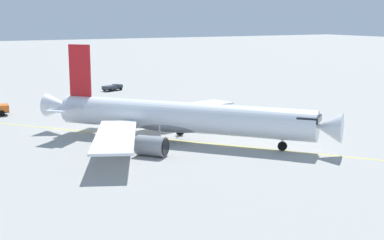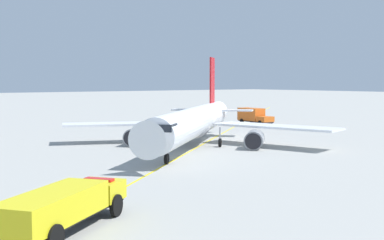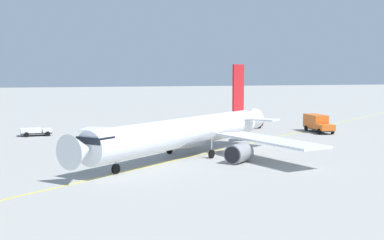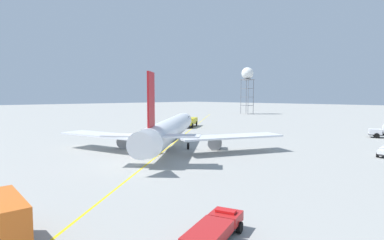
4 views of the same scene
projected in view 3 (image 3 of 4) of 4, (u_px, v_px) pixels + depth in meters
name	position (u px, v px, depth m)	size (l,w,h in m)	color
ground_plane	(207.00, 154.00, 69.56)	(600.00, 600.00, 0.00)	#9E9E99
airliner_main	(185.00, 134.00, 67.21)	(32.26, 29.62, 11.95)	white
pushback_tug_truck	(35.00, 131.00, 89.42)	(5.28, 3.16, 1.30)	#232326
ops_pickup_truck	(249.00, 124.00, 100.54)	(6.05, 3.76, 1.41)	#232326
catering_truck_truck	(317.00, 123.00, 94.87)	(3.27, 8.19, 3.10)	#232326
taxiway_centreline	(188.00, 157.00, 67.10)	(156.03, 124.86, 0.01)	yellow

